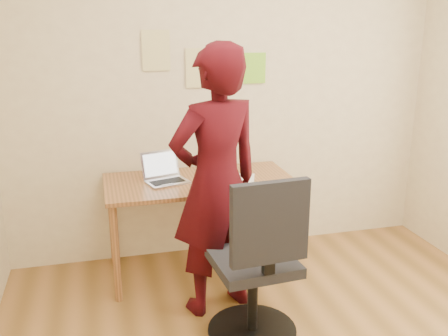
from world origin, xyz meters
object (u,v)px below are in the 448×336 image
object	(u,v)px
laptop	(165,175)
person	(216,183)
desk	(200,191)
phone	(237,185)
office_chair	(258,272)

from	to	relation	value
laptop	person	size ratio (longest dim) A/B	0.20
desk	laptop	bearing A→B (deg)	171.57
desk	person	bearing A→B (deg)	-90.25
desk	phone	xyz separation A→B (m)	(0.23, -0.21, 0.09)
phone	office_chair	world-z (taller)	office_chair
laptop	person	distance (m)	0.63
desk	person	world-z (taller)	person
office_chair	person	bearing A→B (deg)	104.00
laptop	office_chair	xyz separation A→B (m)	(0.40, -1.00, -0.33)
office_chair	laptop	bearing A→B (deg)	107.26
desk	person	distance (m)	0.58
person	desk	bearing A→B (deg)	-107.14
phone	laptop	bearing A→B (deg)	125.79
desk	office_chair	world-z (taller)	office_chair
phone	office_chair	distance (m)	0.81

